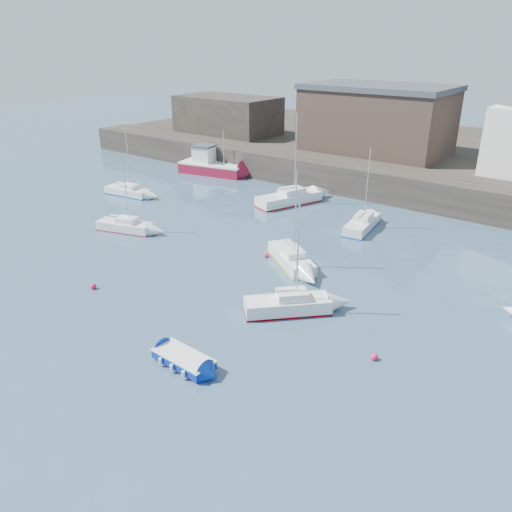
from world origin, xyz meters
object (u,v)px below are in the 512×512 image
Objects in this scene: blue_dinghy at (184,360)px; fishing_boat at (211,165)px; buoy_far at (267,257)px; sailboat_b at (291,258)px; sailboat_h at (289,198)px; buoy_near at (94,289)px; sailboat_c at (288,305)px; buoy_mid at (374,360)px; sailboat_e at (128,191)px; sailboat_a at (125,226)px; sailboat_f at (362,224)px.

blue_dinghy is 39.11m from fishing_boat.
sailboat_b is at bearing 4.02° from buoy_far.
sailboat_h is 22.36× the size of buoy_near.
sailboat_c is 6.39m from buoy_mid.
blue_dinghy is 0.50× the size of sailboat_c.
sailboat_b is at bearing 122.10° from sailboat_c.
sailboat_e is at bearing 134.64° from buoy_near.
sailboat_b is 12.43m from buoy_mid.
sailboat_h is (-8.20, 11.91, 0.11)m from sailboat_b.
sailboat_b is (22.58, -16.27, -0.59)m from fishing_boat.
buoy_mid is (32.60, -23.61, -1.05)m from fishing_boat.
sailboat_h is at bearing 65.26° from sailboat_a.
buoy_near is at bearing 167.47° from blue_dinghy.
sailboat_h reaches higher than sailboat_a.
fishing_boat is at bearing 164.39° from sailboat_f.
sailboat_h reaches higher than fishing_boat.
buoy_mid is (25.09, -4.36, -0.45)m from sailboat_a.
sailboat_f is 18.49× the size of buoy_mid.
buoy_near is (-8.99, -20.99, -0.49)m from sailboat_f.
sailboat_a is at bearing -114.74° from sailboat_h.
sailboat_f is (-1.76, 23.38, 0.13)m from blue_dinghy.
buoy_near is at bearing -167.83° from buoy_mid.
buoy_far is at bearing 109.32° from blue_dinghy.
fishing_boat reaches higher than buoy_mid.
buoy_mid is at bearing -9.85° from sailboat_a.
buoy_far is (-12.16, 7.19, 0.00)m from buoy_mid.
buoy_mid is 0.99× the size of buoy_far.
sailboat_b reaches higher than blue_dinghy.
sailboat_c is 1.01× the size of sailboat_e.
sailboat_e reaches higher than sailboat_a.
sailboat_c is at bearing -79.42° from sailboat_f.
sailboat_h reaches higher than sailboat_c.
fishing_boat is at bearing 141.23° from buoy_far.
sailboat_b is 23.68m from sailboat_e.
sailboat_f is (15.91, 12.71, 0.04)m from sailboat_a.
sailboat_c is 17.94× the size of buoy_far.
fishing_boat is 1.35× the size of sailboat_a.
sailboat_e is (-8.26, 7.09, -0.01)m from sailboat_a.
fishing_boat is (-25.18, 29.92, 0.70)m from blue_dinghy.
sailboat_b is 7.13m from sailboat_c.
sailboat_f reaches higher than buoy_far.
sailboat_e is (-27.11, 10.14, -0.08)m from sailboat_c.
fishing_boat is at bearing 139.76° from sailboat_c.
sailboat_a is at bearing 148.88° from blue_dinghy.
sailboat_b is 1.06× the size of sailboat_e.
sailboat_b is 14.46m from sailboat_h.
buoy_mid is (18.17, 3.92, 0.00)m from buoy_near.
sailboat_b reaches higher than buoy_near.
sailboat_f is at bearing 73.23° from buoy_far.
sailboat_a is 16.86× the size of buoy_far.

